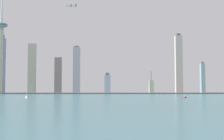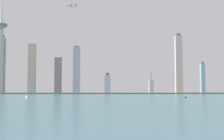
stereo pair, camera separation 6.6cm
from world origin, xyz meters
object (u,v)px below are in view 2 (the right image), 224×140
(skyscraper_0, at_px, (58,75))
(skyscraper_8, at_px, (32,68))
(observation_tower, at_px, (1,44))
(skyscraper_4, at_px, (77,70))
(boat_5, at_px, (27,97))
(channel_buoy_2, at_px, (92,95))
(skyscraper_7, at_px, (203,78))
(airplane, at_px, (71,6))
(boat_1, at_px, (185,97))
(skyscraper_1, at_px, (1,65))
(skyscraper_3, at_px, (179,64))
(channel_buoy_1, at_px, (157,95))
(skyscraper_5, at_px, (151,87))
(skyscraper_2, at_px, (107,84))

(skyscraper_0, relative_size, skyscraper_8, 0.72)
(observation_tower, xyz_separation_m, skyscraper_4, (220.20, 84.05, -72.55))
(boat_5, height_order, channel_buoy_2, boat_5)
(skyscraper_7, relative_size, boat_5, 9.81)
(skyscraper_8, distance_m, airplane, 284.64)
(boat_1, height_order, channel_buoy_2, boat_1)
(skyscraper_1, height_order, skyscraper_4, skyscraper_1)
(skyscraper_3, distance_m, boat_1, 392.73)
(skyscraper_4, bearing_deg, airplane, -91.84)
(boat_1, bearing_deg, skyscraper_7, -153.50)
(boat_1, height_order, channel_buoy_1, boat_1)
(channel_buoy_1, bearing_deg, airplane, 147.42)
(channel_buoy_1, bearing_deg, skyscraper_5, 83.77)
(boat_1, distance_m, channel_buoy_1, 164.39)
(skyscraper_4, distance_m, skyscraper_8, 155.85)
(boat_1, relative_size, boat_5, 0.86)
(skyscraper_0, relative_size, airplane, 3.60)
(skyscraper_3, bearing_deg, skyscraper_7, -10.11)
(skyscraper_8, bearing_deg, channel_buoy_1, -40.91)
(skyscraper_4, height_order, channel_buoy_1, skyscraper_4)
(skyscraper_4, relative_size, skyscraper_5, 2.27)
(skyscraper_5, relative_size, skyscraper_8, 0.41)
(skyscraper_4, height_order, skyscraper_5, skyscraper_4)
(skyscraper_7, xyz_separation_m, airplane, (-393.37, -57.47, 202.46))
(skyscraper_0, bearing_deg, boat_5, -87.81)
(skyscraper_3, relative_size, skyscraper_8, 1.10)
(skyscraper_2, bearing_deg, skyscraper_4, 146.49)
(boat_5, height_order, airplane, airplane)
(skyscraper_1, distance_m, skyscraper_7, 621.26)
(airplane, bearing_deg, skyscraper_1, -35.28)
(skyscraper_4, distance_m, channel_buoy_2, 260.99)
(observation_tower, xyz_separation_m, skyscraper_5, (455.15, 8.26, -129.11))
(observation_tower, xyz_separation_m, skyscraper_1, (-9.63, 33.69, -60.89))
(skyscraper_1, relative_size, channel_buoy_1, 66.89)
(skyscraper_7, bearing_deg, boat_1, -113.96)
(skyscraper_2, height_order, skyscraper_4, skyscraper_4)
(channel_buoy_1, xyz_separation_m, airplane, (-216.50, 138.37, 247.77))
(boat_1, bearing_deg, observation_tower, -78.92)
(boat_5, bearing_deg, skyscraper_5, -72.25)
(skyscraper_2, distance_m, boat_5, 408.40)
(skyscraper_7, bearing_deg, skyscraper_1, 176.03)
(skyscraper_5, height_order, skyscraper_8, skyscraper_8)
(skyscraper_0, height_order, skyscraper_1, skyscraper_1)
(skyscraper_1, bearing_deg, skyscraper_5, -3.13)
(boat_1, bearing_deg, channel_buoy_2, -90.57)
(channel_buoy_2, bearing_deg, boat_1, -51.03)
(skyscraper_7, bearing_deg, skyscraper_3, 169.89)
(skyscraper_1, height_order, skyscraper_2, skyscraper_1)
(observation_tower, xyz_separation_m, airplane, (215.35, -66.71, 99.50))
(skyscraper_3, bearing_deg, airplane, -167.86)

